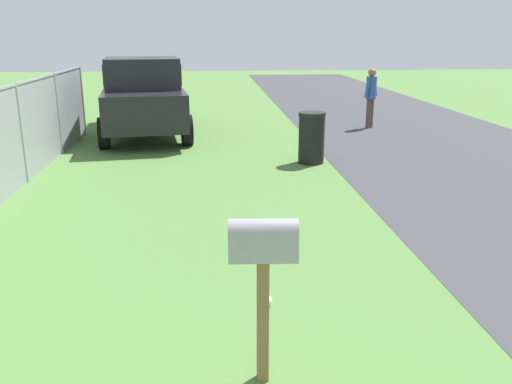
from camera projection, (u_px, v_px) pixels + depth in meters
The scene contains 5 objects.
mailbox at pixel (263, 253), 4.09m from camera, with size 0.23×0.54×1.38m.
pickup_truck at pixel (143, 95), 14.46m from camera, with size 5.61×2.79×2.09m.
trash_bin at pixel (311, 138), 11.52m from camera, with size 0.58×0.58×1.10m.
pedestrian at pixel (371, 94), 15.63m from camera, with size 0.36×0.47×1.72m.
litter_cup_midfield_a at pixel (268, 301), 5.58m from camera, with size 0.08×0.08×0.10m, color white.
Camera 1 is at (-0.09, 0.89, 2.73)m, focal length 37.76 mm.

